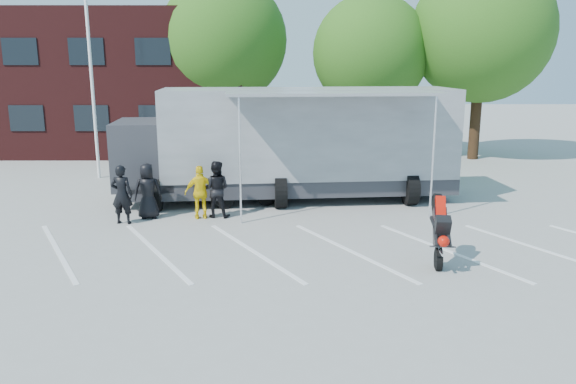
{
  "coord_description": "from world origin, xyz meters",
  "views": [
    {
      "loc": [
        1.02,
        -12.13,
        4.55
      ],
      "look_at": [
        1.07,
        1.84,
        1.3
      ],
      "focal_mm": 35.0,
      "sensor_mm": 36.0,
      "label": 1
    }
  ],
  "objects_px": {
    "flagpole": "(96,48)",
    "tree_mid": "(371,53)",
    "parked_motorcycle": "(246,207)",
    "spectator_leather_b": "(122,194)",
    "spectator_hivis": "(201,192)",
    "spectator_leather_c": "(216,189)",
    "stunt_bike_rider": "(434,261)",
    "tree_left": "(224,40)",
    "spectator_leather_a": "(148,191)",
    "transporter_truck": "(293,199)",
    "tree_right": "(482,32)"
  },
  "relations": [
    {
      "from": "transporter_truck",
      "to": "spectator_leather_b",
      "type": "bearing_deg",
      "value": -154.46
    },
    {
      "from": "tree_mid",
      "to": "stunt_bike_rider",
      "type": "height_order",
      "value": "tree_mid"
    },
    {
      "from": "tree_mid",
      "to": "parked_motorcycle",
      "type": "distance_m",
      "value": 12.11
    },
    {
      "from": "stunt_bike_rider",
      "to": "transporter_truck",
      "type": "bearing_deg",
      "value": 124.56
    },
    {
      "from": "tree_mid",
      "to": "stunt_bike_rider",
      "type": "relative_size",
      "value": 4.3
    },
    {
      "from": "tree_right",
      "to": "stunt_bike_rider",
      "type": "distance_m",
      "value": 16.32
    },
    {
      "from": "tree_left",
      "to": "parked_motorcycle",
      "type": "bearing_deg",
      "value": -80.85
    },
    {
      "from": "tree_mid",
      "to": "parked_motorcycle",
      "type": "xyz_separation_m",
      "value": [
        -5.27,
        -9.71,
        -4.94
      ]
    },
    {
      "from": "tree_mid",
      "to": "spectator_hivis",
      "type": "height_order",
      "value": "tree_mid"
    },
    {
      "from": "flagpole",
      "to": "tree_mid",
      "type": "relative_size",
      "value": 1.04
    },
    {
      "from": "tree_mid",
      "to": "transporter_truck",
      "type": "bearing_deg",
      "value": -113.4
    },
    {
      "from": "parked_motorcycle",
      "to": "spectator_hivis",
      "type": "distance_m",
      "value": 1.97
    },
    {
      "from": "parked_motorcycle",
      "to": "spectator_leather_c",
      "type": "distance_m",
      "value": 1.63
    },
    {
      "from": "parked_motorcycle",
      "to": "spectator_leather_b",
      "type": "bearing_deg",
      "value": 101.11
    },
    {
      "from": "flagpole",
      "to": "spectator_leather_b",
      "type": "relative_size",
      "value": 4.67
    },
    {
      "from": "tree_mid",
      "to": "spectator_hivis",
      "type": "xyz_separation_m",
      "value": [
        -6.5,
        -11.04,
        -4.15
      ]
    },
    {
      "from": "tree_left",
      "to": "spectator_hivis",
      "type": "bearing_deg",
      "value": -87.61
    },
    {
      "from": "tree_left",
      "to": "transporter_truck",
      "type": "height_order",
      "value": "tree_left"
    },
    {
      "from": "spectator_leather_c",
      "to": "tree_left",
      "type": "bearing_deg",
      "value": -79.26
    },
    {
      "from": "tree_mid",
      "to": "spectator_leather_c",
      "type": "xyz_separation_m",
      "value": [
        -6.07,
        -10.85,
        -4.09
      ]
    },
    {
      "from": "parked_motorcycle",
      "to": "stunt_bike_rider",
      "type": "xyz_separation_m",
      "value": [
        4.77,
        -4.99,
        0.0
      ]
    },
    {
      "from": "spectator_leather_b",
      "to": "spectator_hivis",
      "type": "xyz_separation_m",
      "value": [
        2.17,
        0.52,
        -0.06
      ]
    },
    {
      "from": "stunt_bike_rider",
      "to": "spectator_leather_b",
      "type": "height_order",
      "value": "spectator_leather_b"
    },
    {
      "from": "parked_motorcycle",
      "to": "stunt_bike_rider",
      "type": "distance_m",
      "value": 6.9
    },
    {
      "from": "tree_mid",
      "to": "spectator_leather_a",
      "type": "distance_m",
      "value": 14.25
    },
    {
      "from": "transporter_truck",
      "to": "flagpole",
      "type": "bearing_deg",
      "value": 149.09
    },
    {
      "from": "tree_left",
      "to": "transporter_truck",
      "type": "xyz_separation_m",
      "value": [
        3.27,
        -9.63,
        -5.57
      ]
    },
    {
      "from": "parked_motorcycle",
      "to": "stunt_bike_rider",
      "type": "height_order",
      "value": "stunt_bike_rider"
    },
    {
      "from": "tree_left",
      "to": "stunt_bike_rider",
      "type": "distance_m",
      "value": 17.88
    },
    {
      "from": "flagpole",
      "to": "tree_mid",
      "type": "bearing_deg",
      "value": 23.97
    },
    {
      "from": "spectator_hivis",
      "to": "tree_mid",
      "type": "bearing_deg",
      "value": -132.68
    },
    {
      "from": "spectator_leather_b",
      "to": "spectator_hivis",
      "type": "bearing_deg",
      "value": -161.38
    },
    {
      "from": "flagpole",
      "to": "spectator_leather_c",
      "type": "distance_m",
      "value": 8.87
    },
    {
      "from": "spectator_leather_a",
      "to": "spectator_leather_c",
      "type": "bearing_deg",
      "value": 173.78
    },
    {
      "from": "flagpole",
      "to": "spectator_leather_a",
      "type": "bearing_deg",
      "value": -62.09
    },
    {
      "from": "spectator_leather_a",
      "to": "parked_motorcycle",
      "type": "bearing_deg",
      "value": -165.69
    },
    {
      "from": "parked_motorcycle",
      "to": "spectator_leather_c",
      "type": "relative_size",
      "value": 1.16
    },
    {
      "from": "parked_motorcycle",
      "to": "spectator_hivis",
      "type": "height_order",
      "value": "spectator_hivis"
    },
    {
      "from": "transporter_truck",
      "to": "parked_motorcycle",
      "type": "bearing_deg",
      "value": -150.03
    },
    {
      "from": "tree_mid",
      "to": "flagpole",
      "type": "bearing_deg",
      "value": -156.03
    },
    {
      "from": "flagpole",
      "to": "transporter_truck",
      "type": "distance_m",
      "value": 9.75
    },
    {
      "from": "tree_left",
      "to": "spectator_hivis",
      "type": "relative_size",
      "value": 5.42
    },
    {
      "from": "flagpole",
      "to": "parked_motorcycle",
      "type": "height_order",
      "value": "flagpole"
    },
    {
      "from": "tree_right",
      "to": "spectator_hivis",
      "type": "xyz_separation_m",
      "value": [
        -11.5,
        -10.54,
        -5.08
      ]
    },
    {
      "from": "spectator_leather_b",
      "to": "flagpole",
      "type": "bearing_deg",
      "value": -63.27
    },
    {
      "from": "flagpole",
      "to": "tree_left",
      "type": "relative_size",
      "value": 0.93
    },
    {
      "from": "tree_left",
      "to": "spectator_leather_a",
      "type": "relative_size",
      "value": 5.21
    },
    {
      "from": "tree_mid",
      "to": "stunt_bike_rider",
      "type": "xyz_separation_m",
      "value": [
        -0.5,
        -14.7,
        -4.94
      ]
    },
    {
      "from": "tree_mid",
      "to": "tree_right",
      "type": "height_order",
      "value": "tree_right"
    },
    {
      "from": "flagpole",
      "to": "tree_mid",
      "type": "distance_m",
      "value": 12.31
    }
  ]
}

